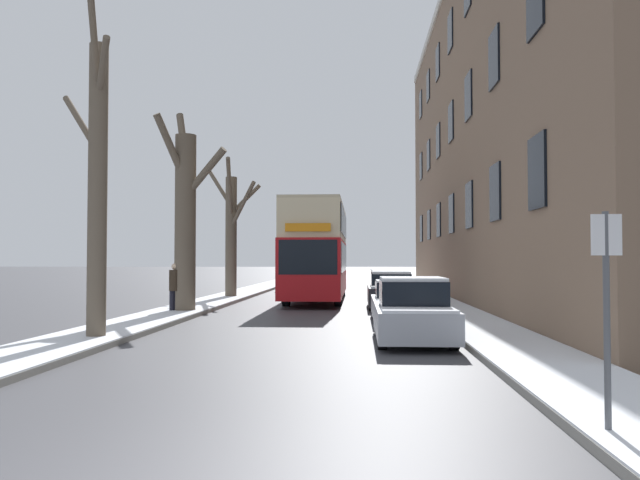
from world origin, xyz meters
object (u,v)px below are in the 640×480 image
(bare_tree_left_2, at_px, (232,230))
(oncoming_van, at_px, (302,271))
(bare_tree_left_1, at_px, (185,216))
(double_decker_bus, at_px, (317,248))
(parked_car_0, at_px, (413,313))
(parked_car_2, at_px, (391,291))
(pedestrian_left_sidewalk, at_px, (175,286))
(bare_tree_left_0, at_px, (97,181))
(street_sign_post, at_px, (607,310))
(parked_car_1, at_px, (399,302))

(bare_tree_left_2, relative_size, oncoming_van, 1.17)
(bare_tree_left_1, relative_size, double_decker_bus, 0.66)
(bare_tree_left_1, height_order, double_decker_bus, bare_tree_left_1)
(bare_tree_left_1, bearing_deg, bare_tree_left_2, 90.45)
(parked_car_0, bearing_deg, bare_tree_left_2, 115.96)
(parked_car_2, height_order, oncoming_van, oncoming_van)
(double_decker_bus, relative_size, oncoming_van, 1.95)
(parked_car_2, xyz_separation_m, pedestrian_left_sidewalk, (-7.78, -3.29, 0.31))
(bare_tree_left_0, relative_size, bare_tree_left_2, 1.22)
(oncoming_van, height_order, pedestrian_left_sidewalk, oncoming_van)
(double_decker_bus, distance_m, street_sign_post, 23.05)
(bare_tree_left_0, bearing_deg, bare_tree_left_1, 89.92)
(bare_tree_left_1, relative_size, bare_tree_left_2, 1.10)
(parked_car_0, xyz_separation_m, parked_car_2, (0.00, 10.14, -0.01))
(double_decker_bus, relative_size, pedestrian_left_sidewalk, 6.11)
(parked_car_0, height_order, oncoming_van, oncoming_van)
(double_decker_bus, bearing_deg, parked_car_1, -71.30)
(bare_tree_left_2, bearing_deg, bare_tree_left_0, -89.80)
(bare_tree_left_0, distance_m, oncoming_van, 28.29)
(parked_car_2, height_order, pedestrian_left_sidewalk, pedestrian_left_sidewalk)
(bare_tree_left_0, distance_m, pedestrian_left_sidewalk, 7.90)
(parked_car_0, bearing_deg, street_sign_post, -80.52)
(bare_tree_left_2, xyz_separation_m, parked_car_1, (7.52, -10.47, -2.79))
(street_sign_post, bearing_deg, parked_car_2, 94.23)
(bare_tree_left_0, relative_size, street_sign_post, 3.31)
(bare_tree_left_2, xyz_separation_m, parked_car_2, (7.52, -5.32, -2.71))
(parked_car_0, height_order, street_sign_post, street_sign_post)
(street_sign_post, bearing_deg, double_decker_bus, 101.44)
(bare_tree_left_2, bearing_deg, oncoming_van, 78.75)
(bare_tree_left_1, distance_m, street_sign_post, 17.59)
(parked_car_0, xyz_separation_m, oncoming_van, (-5.12, 27.54, 0.49))
(pedestrian_left_sidewalk, bearing_deg, street_sign_post, 117.25)
(oncoming_van, xyz_separation_m, pedestrian_left_sidewalk, (-2.66, -20.70, -0.19))
(bare_tree_left_0, distance_m, bare_tree_left_2, 15.98)
(bare_tree_left_1, distance_m, parked_car_0, 10.61)
(bare_tree_left_1, distance_m, parked_car_1, 8.25)
(bare_tree_left_0, xyz_separation_m, bare_tree_left_2, (-0.06, 15.98, -0.43))
(double_decker_bus, relative_size, street_sign_post, 4.51)
(bare_tree_left_2, height_order, parked_car_0, bare_tree_left_2)
(parked_car_0, xyz_separation_m, pedestrian_left_sidewalk, (-7.78, 6.85, 0.30))
(bare_tree_left_2, xyz_separation_m, parked_car_0, (7.52, -15.45, -2.70))
(double_decker_bus, height_order, parked_car_0, double_decker_bus)
(bare_tree_left_0, xyz_separation_m, oncoming_van, (2.35, 28.07, -2.63))
(bare_tree_left_1, bearing_deg, parked_car_2, 22.79)
(bare_tree_left_0, height_order, parked_car_2, bare_tree_left_0)
(bare_tree_left_0, distance_m, parked_car_0, 8.12)
(bare_tree_left_1, height_order, bare_tree_left_2, bare_tree_left_1)
(double_decker_bus, height_order, parked_car_2, double_decker_bus)
(bare_tree_left_2, distance_m, parked_car_2, 9.60)
(double_decker_bus, height_order, parked_car_1, double_decker_bus)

